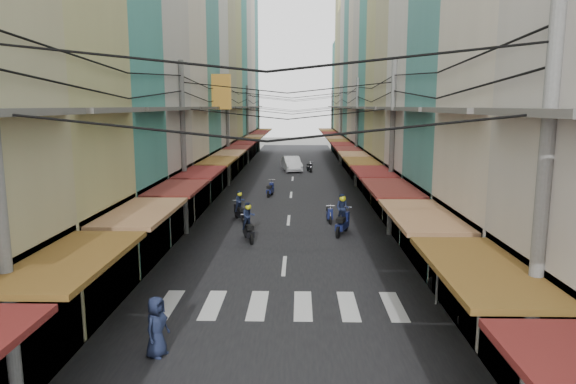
# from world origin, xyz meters

# --- Properties ---
(ground) EXTENTS (160.00, 160.00, 0.00)m
(ground) POSITION_xyz_m (0.00, 0.00, 0.00)
(ground) COLOR slate
(ground) RESTS_ON ground
(road) EXTENTS (10.00, 80.00, 0.02)m
(road) POSITION_xyz_m (0.00, 20.00, 0.01)
(road) COLOR black
(road) RESTS_ON ground
(sidewalk_left) EXTENTS (3.00, 80.00, 0.06)m
(sidewalk_left) POSITION_xyz_m (-6.50, 20.00, 0.03)
(sidewalk_left) COLOR slate
(sidewalk_left) RESTS_ON ground
(sidewalk_right) EXTENTS (3.00, 80.00, 0.06)m
(sidewalk_right) POSITION_xyz_m (6.50, 20.00, 0.03)
(sidewalk_right) COLOR slate
(sidewalk_right) RESTS_ON ground
(crosswalk) EXTENTS (7.55, 2.40, 0.01)m
(crosswalk) POSITION_xyz_m (-0.00, -6.00, 0.03)
(crosswalk) COLOR silver
(crosswalk) RESTS_ON ground
(building_row_left) EXTENTS (7.80, 67.67, 23.70)m
(building_row_left) POSITION_xyz_m (-7.92, 16.56, 9.78)
(building_row_left) COLOR silver
(building_row_left) RESTS_ON ground
(building_row_right) EXTENTS (7.80, 68.98, 22.59)m
(building_row_right) POSITION_xyz_m (7.92, 16.45, 9.41)
(building_row_right) COLOR teal
(building_row_right) RESTS_ON ground
(utility_poles) EXTENTS (10.20, 66.13, 8.20)m
(utility_poles) POSITION_xyz_m (0.00, 15.01, 6.59)
(utility_poles) COLOR slate
(utility_poles) RESTS_ON ground
(white_car) EXTENTS (5.20, 2.74, 1.75)m
(white_car) POSITION_xyz_m (-0.16, 27.24, 0.00)
(white_car) COLOR silver
(white_car) RESTS_ON ground
(bicycle) EXTENTS (1.80, 0.79, 1.21)m
(bicycle) POSITION_xyz_m (6.23, 0.67, 0.00)
(bicycle) COLOR black
(bicycle) RESTS_ON ground
(moving_scooters) EXTENTS (5.78, 26.70, 1.97)m
(moving_scooters) POSITION_xyz_m (0.12, 6.46, 0.53)
(moving_scooters) COLOR black
(moving_scooters) RESTS_ON ground
(parked_scooters) EXTENTS (13.35, 14.27, 0.97)m
(parked_scooters) POSITION_xyz_m (4.42, -4.17, 0.46)
(parked_scooters) COLOR black
(parked_scooters) RESTS_ON ground
(pedestrians) EXTENTS (13.86, 24.99, 2.12)m
(pedestrians) POSITION_xyz_m (-4.33, 2.58, 1.02)
(pedestrians) COLOR #2A202B
(pedestrians) RESTS_ON ground
(market_umbrella) EXTENTS (2.16, 2.16, 2.27)m
(market_umbrella) POSITION_xyz_m (5.59, -7.03, 2.00)
(market_umbrella) COLOR #B2B2B7
(market_umbrella) RESTS_ON ground
(traffic_sign) EXTENTS (0.10, 0.65, 2.96)m
(traffic_sign) POSITION_xyz_m (4.84, -5.78, 2.16)
(traffic_sign) COLOR slate
(traffic_sign) RESTS_ON ground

